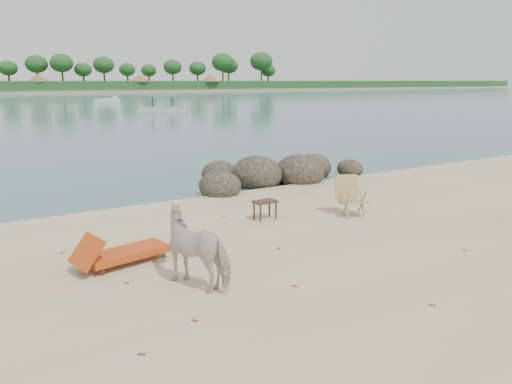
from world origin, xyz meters
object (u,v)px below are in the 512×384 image
(cow, at_px, (200,249))
(lounge_chair, at_px, (127,250))
(boulders, at_px, (273,174))
(side_table, at_px, (265,211))
(deck_chair, at_px, (354,198))

(cow, bearing_deg, lounge_chair, -88.55)
(boulders, bearing_deg, side_table, -126.33)
(side_table, bearing_deg, boulders, 51.65)
(boulders, distance_m, lounge_chair, 8.04)
(boulders, relative_size, deck_chair, 6.68)
(cow, distance_m, lounge_chair, 1.71)
(cow, distance_m, side_table, 3.97)
(boulders, distance_m, cow, 8.54)
(boulders, relative_size, lounge_chair, 3.52)
(side_table, relative_size, lounge_chair, 0.30)
(boulders, height_order, side_table, boulders)
(boulders, xyz_separation_m, deck_chair, (-0.77, -4.63, 0.24))
(side_table, bearing_deg, cow, -140.50)
(lounge_chair, height_order, deck_chair, deck_chair)
(cow, bearing_deg, side_table, -162.45)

